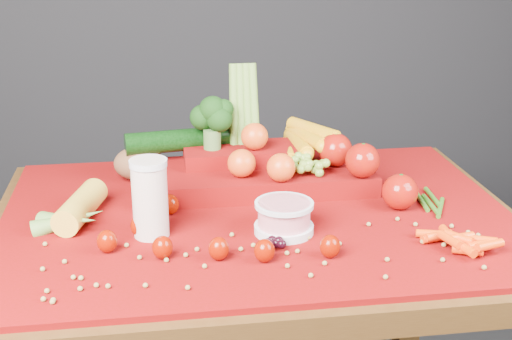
{
  "coord_description": "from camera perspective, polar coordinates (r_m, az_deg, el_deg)",
  "views": [
    {
      "loc": [
        -0.2,
        -1.35,
        1.35
      ],
      "look_at": [
        0.0,
        0.02,
        0.85
      ],
      "focal_mm": 50.0,
      "sensor_mm": 36.0,
      "label": 1
    }
  ],
  "objects": [
    {
      "name": "soybean_scatter",
      "position": [
        1.31,
        1.41,
        -6.7
      ],
      "size": [
        0.84,
        0.24,
        0.01
      ],
      "primitive_type": null,
      "color": "olive",
      "rests_on": "red_cloth"
    },
    {
      "name": "strawberry_scatter",
      "position": [
        1.33,
        -4.7,
        -5.25
      ],
      "size": [
        0.44,
        0.28,
        0.05
      ],
      "color": "#830F00",
      "rests_on": "red_cloth"
    },
    {
      "name": "baby_carrot_pile",
      "position": [
        1.38,
        15.57,
        -5.41
      ],
      "size": [
        0.18,
        0.17,
        0.03
      ],
      "primitive_type": null,
      "color": "#E13C07",
      "rests_on": "red_cloth"
    },
    {
      "name": "red_cloth",
      "position": [
        1.49,
        0.11,
        -3.66
      ],
      "size": [
        1.05,
        0.75,
        0.01
      ],
      "primitive_type": "cube",
      "color": "#6C0309",
      "rests_on": "table"
    },
    {
      "name": "green_bean_pile",
      "position": [
        1.57,
        13.9,
        -2.53
      ],
      "size": [
        0.14,
        0.12,
        0.01
      ],
      "primitive_type": null,
      "color": "#2D6116",
      "rests_on": "red_cloth"
    },
    {
      "name": "dark_grape_cluster",
      "position": [
        1.33,
        1.19,
        -5.81
      ],
      "size": [
        0.06,
        0.05,
        0.03
      ],
      "primitive_type": null,
      "color": "black",
      "rests_on": "red_cloth"
    },
    {
      "name": "milk_glass",
      "position": [
        1.37,
        -8.49,
        -2.03
      ],
      "size": [
        0.07,
        0.07,
        0.15
      ],
      "rotation": [
        0.0,
        0.0,
        0.03
      ],
      "color": "beige",
      "rests_on": "red_cloth"
    },
    {
      "name": "table",
      "position": [
        1.53,
        0.11,
        -7.12
      ],
      "size": [
        1.1,
        0.8,
        0.75
      ],
      "color": "#351E0C",
      "rests_on": "ground"
    },
    {
      "name": "yogurt_bowl",
      "position": [
        1.39,
        2.25,
        -3.73
      ],
      "size": [
        0.12,
        0.12,
        0.06
      ],
      "rotation": [
        0.0,
        0.0,
        0.28
      ],
      "color": "silver",
      "rests_on": "red_cloth"
    },
    {
      "name": "potato",
      "position": [
        1.68,
        -9.33,
        0.54
      ],
      "size": [
        0.12,
        0.09,
        0.08
      ],
      "primitive_type": "ellipsoid",
      "color": "brown",
      "rests_on": "red_cloth"
    },
    {
      "name": "corn_ear",
      "position": [
        1.46,
        -14.49,
        -3.6
      ],
      "size": [
        0.22,
        0.25,
        0.06
      ],
      "rotation": [
        0.0,
        0.0,
        1.31
      ],
      "color": "yellow",
      "rests_on": "red_cloth"
    },
    {
      "name": "produce_mound",
      "position": [
        1.62,
        0.68,
        0.7
      ],
      "size": [
        0.61,
        0.36,
        0.27
      ],
      "color": "#6C0309",
      "rests_on": "red_cloth"
    }
  ]
}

